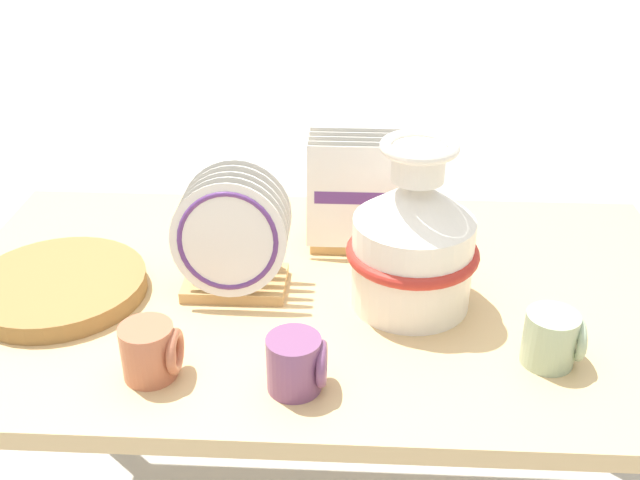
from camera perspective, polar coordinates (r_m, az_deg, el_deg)
The scene contains 8 objects.
display_table at distance 1.49m, azimuth 0.00°, elevation -6.35°, with size 1.45×0.82×0.72m.
ceramic_vase at distance 1.35m, azimuth 7.12°, elevation 0.06°, with size 0.24×0.24×0.32m.
dish_rack_round_plates at distance 1.41m, azimuth -6.69°, elevation -0.12°, with size 0.21×0.16×0.24m.
dish_rack_square_plates at distance 1.57m, azimuth 2.90°, elevation 3.03°, with size 0.21×0.16×0.23m.
wicker_charger_stack at distance 1.51m, azimuth -19.27°, elevation -3.35°, with size 0.33×0.33×0.04m.
mug_plum_glaze at distance 1.19m, azimuth -1.76°, elevation -9.38°, with size 0.10×0.09×0.09m.
mug_sage_glaze at distance 1.30m, azimuth 17.32°, elevation -7.18°, with size 0.10×0.09×0.09m.
mug_terracotta_glaze at distance 1.24m, azimuth -12.73°, elevation -8.27°, with size 0.10×0.09×0.09m.
Camera 1 is at (0.06, -1.22, 1.50)m, focal length 42.00 mm.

